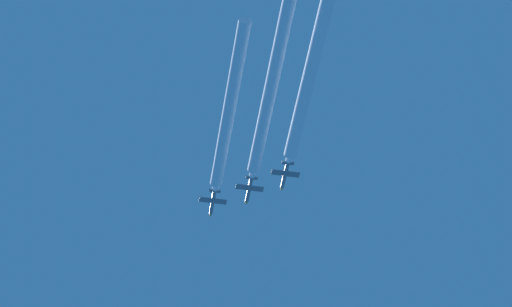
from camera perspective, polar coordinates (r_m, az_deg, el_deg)
jet_lead at (r=268.21m, az=-2.83°, el=-3.19°), size 8.37×12.19×2.93m
jet_second_echelon at (r=262.44m, az=-0.45°, el=-2.36°), size 8.37×12.19×2.93m
jet_third_echelon at (r=256.51m, az=1.89°, el=-1.42°), size 8.37×12.19×2.93m
smoke_trail_lead at (r=245.36m, az=-1.76°, el=2.76°), size 3.64×59.65×3.64m
smoke_trail_second_echelon at (r=239.69m, az=0.91°, el=3.98°), size 3.64×61.59×3.64m
smoke_trail_third_echelon at (r=234.45m, az=3.51°, el=5.19°), size 3.64×61.92×3.64m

